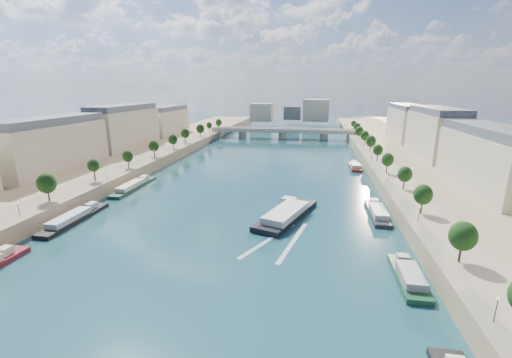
% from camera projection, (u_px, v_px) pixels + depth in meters
% --- Properties ---
extents(ground, '(700.00, 700.00, 0.00)m').
position_uv_depth(ground, '(256.00, 178.00, 151.53)').
color(ground, '#0B2832').
rests_on(ground, ground).
extents(quay_left, '(44.00, 520.00, 5.00)m').
position_uv_depth(quay_left, '(107.00, 167.00, 162.64)').
color(quay_left, '#9E8460').
rests_on(quay_left, ground).
extents(quay_right, '(44.00, 520.00, 5.00)m').
position_uv_depth(quay_right, '(430.00, 180.00, 139.12)').
color(quay_right, '#9E8460').
rests_on(quay_right, ground).
extents(pave_left, '(14.00, 520.00, 0.10)m').
position_uv_depth(pave_left, '(136.00, 163.00, 159.53)').
color(pave_left, gray).
rests_on(pave_left, quay_left).
extents(pave_right, '(14.00, 520.00, 0.10)m').
position_uv_depth(pave_right, '(392.00, 173.00, 140.91)').
color(pave_right, gray).
rests_on(pave_right, quay_right).
extents(trees_left, '(4.80, 268.80, 8.26)m').
position_uv_depth(trees_left, '(141.00, 151.00, 159.69)').
color(trees_left, '#382B1E').
rests_on(trees_left, ground).
extents(trees_right, '(4.80, 268.80, 8.26)m').
position_uv_depth(trees_right, '(384.00, 155.00, 149.34)').
color(trees_right, '#382B1E').
rests_on(trees_right, ground).
extents(lamps_left, '(0.36, 200.36, 4.28)m').
position_uv_depth(lamps_left, '(133.00, 162.00, 148.56)').
color(lamps_left, black).
rests_on(lamps_left, ground).
extents(lamps_right, '(0.36, 200.36, 4.28)m').
position_uv_depth(lamps_right, '(379.00, 163.00, 145.69)').
color(lamps_right, black).
rests_on(lamps_right, ground).
extents(buildings_left, '(16.00, 226.00, 23.20)m').
position_uv_depth(buildings_left, '(94.00, 134.00, 172.56)').
color(buildings_left, beige).
rests_on(buildings_left, ground).
extents(buildings_right, '(16.00, 226.00, 23.20)m').
position_uv_depth(buildings_right, '(458.00, 142.00, 144.79)').
color(buildings_right, beige).
rests_on(buildings_right, ground).
extents(skyline, '(79.00, 42.00, 22.00)m').
position_uv_depth(skyline, '(295.00, 111.00, 356.12)').
color(skyline, beige).
rests_on(skyline, ground).
extents(bridge, '(112.00, 12.00, 8.15)m').
position_uv_depth(bridge, '(283.00, 132.00, 267.44)').
color(bridge, '#C1B79E').
rests_on(bridge, ground).
extents(tour_barge, '(18.44, 31.90, 4.17)m').
position_uv_depth(tour_barge, '(286.00, 214.00, 105.49)').
color(tour_barge, black).
rests_on(tour_barge, ground).
extents(wake, '(16.05, 25.66, 0.04)m').
position_uv_depth(wake, '(281.00, 241.00, 90.07)').
color(wake, silver).
rests_on(wake, ground).
extents(moored_barges_left, '(5.00, 123.47, 3.60)m').
position_uv_depth(moored_barges_left, '(49.00, 233.00, 93.07)').
color(moored_barges_left, '#181734').
rests_on(moored_barges_left, ground).
extents(moored_barges_right, '(5.00, 156.29, 3.60)m').
position_uv_depth(moored_barges_right, '(386.00, 231.00, 93.97)').
color(moored_barges_right, black).
rests_on(moored_barges_right, ground).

